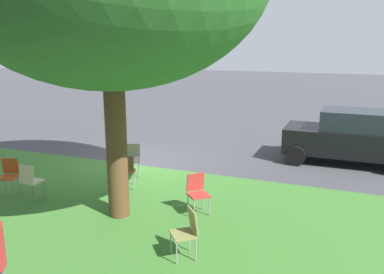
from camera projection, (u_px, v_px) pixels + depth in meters
The scene contains 9 objects.
ground at pixel (143, 164), 12.43m from camera, with size 80.00×80.00×0.00m, color #424247.
grass_verge at pixel (78, 200), 9.54m from camera, with size 48.00×6.00×0.01m, color #3D752D.
chair_0 at pixel (187, 229), 6.93m from camera, with size 0.59×0.59×0.88m.
chair_1 at pixel (9, 173), 9.88m from camera, with size 0.53×0.54×0.88m.
chair_2 at pixel (30, 179), 9.46m from camera, with size 0.43×0.44×0.88m.
chair_3 at pixel (133, 157), 11.31m from camera, with size 0.55×0.56×0.88m.
chair_4 at pixel (197, 191), 8.74m from camera, with size 0.59×0.59×0.88m.
chair_5 at pixel (126, 169), 10.20m from camera, with size 0.55×0.55×0.88m.
parked_car at pixel (349, 136), 12.32m from camera, with size 3.70×1.92×1.65m.
Camera 1 is at (-5.82, 10.50, 3.66)m, focal length 37.90 mm.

